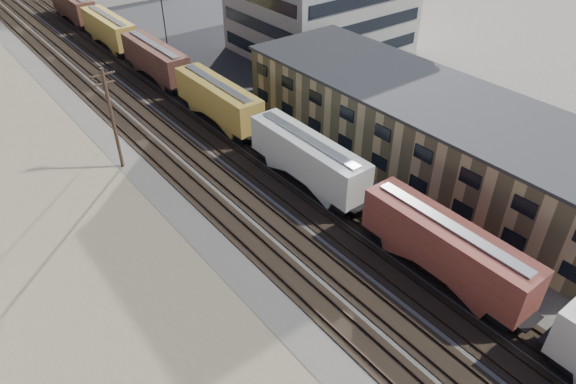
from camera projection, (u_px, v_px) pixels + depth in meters
ballast_bed at (165, 112)px, 59.04m from camera, size 18.00×200.00×0.06m
dirt_yard at (1, 222)px, 42.60m from camera, size 24.00×180.00×0.03m
asphalt_lot at (393, 106)px, 60.41m from camera, size 26.00×120.00×0.04m
rail_tracks at (160, 113)px, 58.72m from camera, size 11.40×200.00×0.24m
freight_train at (259, 125)px, 50.66m from camera, size 3.00×119.74×4.46m
warehouse at (425, 128)px, 48.36m from camera, size 12.40×40.40×7.25m
utility_pole_north at (112, 117)px, 46.59m from camera, size 2.20×0.32×10.00m
radio_mast at (162, 3)px, 63.21m from camera, size 1.20×0.16×18.00m
parked_car_blue at (317, 54)px, 72.59m from camera, size 3.67×5.38×1.37m
parked_car_far at (424, 66)px, 68.33m from camera, size 3.02×5.29×1.69m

